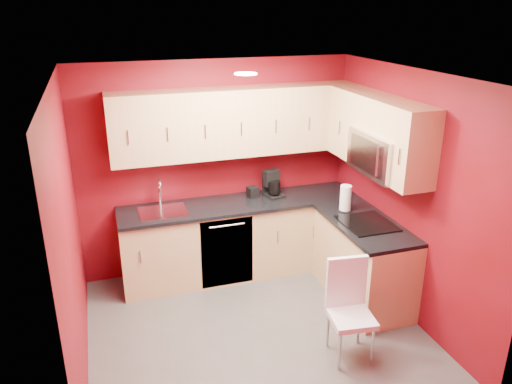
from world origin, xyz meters
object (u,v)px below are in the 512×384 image
napkin_holder (253,192)px  dining_chair (351,313)px  sink (162,208)px  paper_towel (346,198)px  coffee_maker (274,184)px  microwave (383,154)px

napkin_holder → dining_chair: napkin_holder is taller
sink → paper_towel: 2.02m
dining_chair → paper_towel: bearing=73.6°
dining_chair → napkin_holder: bearing=106.8°
coffee_maker → paper_towel: coffee_maker is taller
coffee_maker → napkin_holder: (-0.25, 0.06, -0.09)m
coffee_maker → napkin_holder: coffee_maker is taller
microwave → coffee_maker: (-0.77, 1.04, -0.59)m
sink → coffee_maker: 1.33m
paper_towel → napkin_holder: bearing=140.1°
microwave → dining_chair: size_ratio=0.81×
napkin_holder → paper_towel: 1.11m
microwave → paper_towel: (-0.17, 0.40, -0.60)m
paper_towel → microwave: bearing=-67.1°
microwave → dining_chair: microwave is taller
sink → paper_towel: (1.93, -0.61, 0.11)m
dining_chair → coffee_maker: bearing=99.6°
microwave → sink: bearing=154.4°
microwave → sink: (-2.09, 1.00, -0.72)m
paper_towel → sink: bearing=162.5°
sink → napkin_holder: 1.08m
napkin_holder → paper_towel: paper_towel is taller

